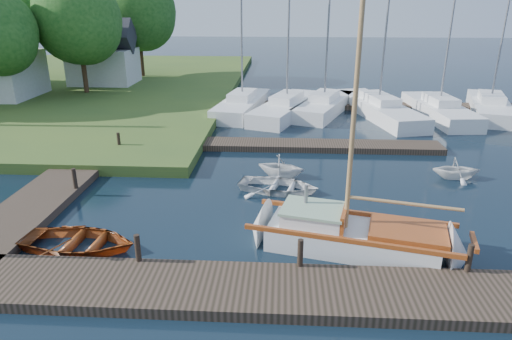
# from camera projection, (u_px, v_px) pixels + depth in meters

# --- Properties ---
(ground) EXTENTS (160.00, 160.00, 0.00)m
(ground) POSITION_uv_depth(u_px,v_px,m) (256.00, 199.00, 17.40)
(ground) COLOR black
(ground) RESTS_ON ground
(near_dock) EXTENTS (18.00, 2.20, 0.30)m
(near_dock) POSITION_uv_depth(u_px,v_px,m) (242.00, 290.00, 11.74)
(near_dock) COLOR #2B2419
(near_dock) RESTS_ON ground
(left_dock) EXTENTS (2.20, 18.00, 0.30)m
(left_dock) POSITION_uv_depth(u_px,v_px,m) (74.00, 173.00, 19.65)
(left_dock) COLOR #2B2419
(left_dock) RESTS_ON ground
(far_dock) EXTENTS (14.00, 1.60, 0.30)m
(far_dock) POSITION_uv_depth(u_px,v_px,m) (302.00, 145.00, 23.31)
(far_dock) COLOR #2B2419
(far_dock) RESTS_ON ground
(pontoon) EXTENTS (30.00, 1.60, 0.30)m
(pontoon) POSITION_uv_depth(u_px,v_px,m) (412.00, 107.00, 31.75)
(pontoon) COLOR #2B2419
(pontoon) RESTS_ON ground
(mooring_post_1) EXTENTS (0.16, 0.16, 0.80)m
(mooring_post_1) POSITION_uv_depth(u_px,v_px,m) (138.00, 248.00, 12.64)
(mooring_post_1) COLOR black
(mooring_post_1) RESTS_ON near_dock
(mooring_post_2) EXTENTS (0.16, 0.16, 0.80)m
(mooring_post_2) POSITION_uv_depth(u_px,v_px,m) (300.00, 253.00, 12.39)
(mooring_post_2) COLOR black
(mooring_post_2) RESTS_ON near_dock
(mooring_post_3) EXTENTS (0.16, 0.16, 0.80)m
(mooring_post_3) POSITION_uv_depth(u_px,v_px,m) (469.00, 258.00, 12.15)
(mooring_post_3) COLOR black
(mooring_post_3) RESTS_ON near_dock
(mooring_post_4) EXTENTS (0.16, 0.16, 0.80)m
(mooring_post_4) POSITION_uv_depth(u_px,v_px,m) (75.00, 178.00, 17.53)
(mooring_post_4) COLOR black
(mooring_post_4) RESTS_ON left_dock
(mooring_post_5) EXTENTS (0.16, 0.16, 0.80)m
(mooring_post_5) POSITION_uv_depth(u_px,v_px,m) (119.00, 141.00, 22.20)
(mooring_post_5) COLOR black
(mooring_post_5) RESTS_ON left_dock
(sailboat) EXTENTS (7.41, 3.57, 9.83)m
(sailboat) POSITION_uv_depth(u_px,v_px,m) (357.00, 238.00, 13.87)
(sailboat) COLOR white
(sailboat) RESTS_ON ground
(dinghy) EXTENTS (3.71, 2.79, 0.73)m
(dinghy) POSITION_uv_depth(u_px,v_px,m) (78.00, 239.00, 13.81)
(dinghy) COLOR #843910
(dinghy) RESTS_ON ground
(tender_b) EXTENTS (2.47, 2.28, 1.08)m
(tender_b) POSITION_uv_depth(u_px,v_px,m) (281.00, 165.00, 19.47)
(tender_b) COLOR white
(tender_b) RESTS_ON ground
(tender_c) EXTENTS (3.58, 2.90, 0.65)m
(tender_c) POSITION_uv_depth(u_px,v_px,m) (279.00, 184.00, 18.03)
(tender_c) COLOR white
(tender_c) RESTS_ON ground
(tender_d) EXTENTS (1.97, 1.71, 1.03)m
(tender_d) POSITION_uv_depth(u_px,v_px,m) (457.00, 167.00, 19.26)
(tender_d) COLOR white
(tender_d) RESTS_ON ground
(marina_boat_0) EXTENTS (3.54, 8.24, 9.72)m
(marina_boat_0) POSITION_uv_depth(u_px,v_px,m) (242.00, 104.00, 30.65)
(marina_boat_0) COLOR white
(marina_boat_0) RESTS_ON ground
(marina_boat_1) EXTENTS (4.98, 8.95, 9.57)m
(marina_boat_1) POSITION_uv_depth(u_px,v_px,m) (287.00, 106.00, 29.93)
(marina_boat_1) COLOR white
(marina_boat_1) RESTS_ON ground
(marina_boat_2) EXTENTS (4.84, 7.98, 10.19)m
(marina_boat_2) POSITION_uv_depth(u_px,v_px,m) (324.00, 105.00, 30.43)
(marina_boat_2) COLOR white
(marina_boat_2) RESTS_ON ground
(marina_boat_3) EXTENTS (4.45, 10.02, 11.47)m
(marina_boat_3) POSITION_uv_depth(u_px,v_px,m) (379.00, 107.00, 29.65)
(marina_boat_3) COLOR white
(marina_boat_3) RESTS_ON ground
(marina_boat_4) EXTENTS (2.92, 8.33, 10.59)m
(marina_boat_4) POSITION_uv_depth(u_px,v_px,m) (439.00, 109.00, 29.25)
(marina_boat_4) COLOR white
(marina_boat_4) RESTS_ON ground
(marina_boat_5) EXTENTS (4.40, 8.51, 9.95)m
(marina_boat_5) POSITION_uv_depth(u_px,v_px,m) (490.00, 106.00, 30.02)
(marina_boat_5) COLOR white
(marina_boat_5) RESTS_ON ground
(house_c) EXTENTS (5.25, 4.00, 5.28)m
(house_c) POSITION_uv_depth(u_px,v_px,m) (103.00, 58.00, 37.81)
(house_c) COLOR beige
(house_c) RESTS_ON shore
(tree_3) EXTENTS (6.41, 6.38, 8.74)m
(tree_3) POSITION_uv_depth(u_px,v_px,m) (78.00, 19.00, 32.98)
(tree_3) COLOR #332114
(tree_3) RESTS_ON shore
(tree_4) EXTENTS (7.01, 7.01, 9.66)m
(tree_4) POSITION_uv_depth(u_px,v_px,m) (1.00, 10.00, 36.96)
(tree_4) COLOR #332114
(tree_4) RESTS_ON shore
(tree_7) EXTENTS (6.83, 6.83, 9.38)m
(tree_7) POSITION_uv_depth(u_px,v_px,m) (138.00, 11.00, 40.21)
(tree_7) COLOR #332114
(tree_7) RESTS_ON shore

